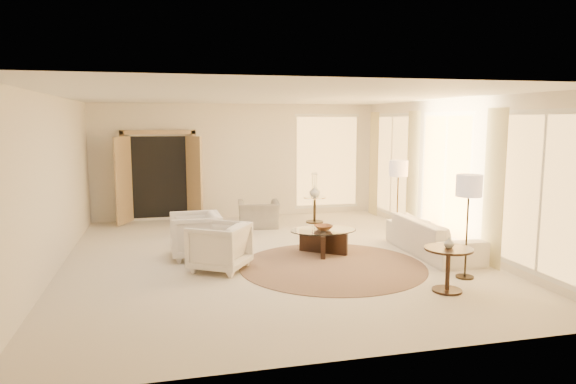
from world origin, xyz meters
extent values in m
cube|color=beige|center=(0.00, 0.00, -0.01)|extent=(7.00, 8.00, 0.02)
cube|color=white|center=(0.00, 0.00, 2.80)|extent=(7.00, 8.00, 0.02)
cube|color=silver|center=(0.00, 4.00, 1.40)|extent=(7.00, 0.04, 2.80)
cube|color=silver|center=(0.00, -4.00, 1.40)|extent=(7.00, 0.04, 2.80)
cube|color=silver|center=(-3.50, 0.00, 1.40)|extent=(0.04, 8.00, 2.80)
cube|color=silver|center=(3.50, 0.00, 1.40)|extent=(0.04, 8.00, 2.80)
cube|color=tan|center=(-1.90, 3.89, 1.08)|extent=(1.80, 0.12, 2.16)
cube|color=tan|center=(-2.70, 3.62, 1.03)|extent=(0.35, 0.66, 2.00)
cube|color=tan|center=(-1.10, 3.62, 1.03)|extent=(0.35, 0.66, 2.00)
cylinder|color=#493226|center=(0.87, -0.77, 0.01)|extent=(3.39, 3.39, 0.01)
imported|color=white|center=(2.90, -0.42, 0.32)|extent=(0.86, 2.18, 0.64)
imported|color=white|center=(-1.29, 0.34, 0.44)|extent=(0.81, 0.86, 0.87)
imported|color=white|center=(-0.96, -0.54, 0.42)|extent=(1.09, 1.11, 0.85)
imported|color=gray|center=(0.25, 2.60, 0.40)|extent=(0.97, 0.70, 0.79)
cube|color=black|center=(0.97, 0.05, 0.20)|extent=(0.77, 0.62, 0.40)
cube|color=black|center=(0.97, 0.05, 0.20)|extent=(0.35, 0.89, 0.40)
cylinder|color=white|center=(0.97, 0.05, 0.43)|extent=(1.51, 1.51, 0.02)
cylinder|color=black|center=(2.05, -2.35, 0.02)|extent=(0.42, 0.42, 0.03)
cylinder|color=black|center=(2.05, -2.35, 0.31)|extent=(0.06, 0.06, 0.60)
cylinder|color=black|center=(2.05, -2.35, 0.62)|extent=(0.67, 0.67, 0.03)
cylinder|color=#2C2318|center=(1.63, 2.81, 0.02)|extent=(0.41, 0.41, 0.03)
cylinder|color=#2C2318|center=(1.63, 2.81, 0.30)|extent=(0.06, 0.06, 0.58)
cylinder|color=white|center=(1.63, 2.81, 0.60)|extent=(0.53, 0.53, 0.03)
cylinder|color=#2C2318|center=(2.90, 1.06, 0.01)|extent=(0.27, 0.27, 0.03)
cylinder|color=#2C2318|center=(2.90, 1.06, 0.67)|extent=(0.03, 0.03, 1.34)
cylinder|color=beige|center=(2.90, 1.06, 1.42)|extent=(0.38, 0.38, 0.33)
cylinder|color=#2C2318|center=(2.65, -1.85, 0.01)|extent=(0.27, 0.27, 0.03)
cylinder|color=#2C2318|center=(2.65, -1.85, 0.68)|extent=(0.03, 0.03, 1.35)
cylinder|color=beige|center=(2.65, -1.85, 1.43)|extent=(0.39, 0.39, 0.33)
imported|color=brown|center=(0.97, 0.05, 0.48)|extent=(0.36, 0.36, 0.08)
imported|color=silver|center=(2.05, -2.35, 0.70)|extent=(0.19, 0.19, 0.15)
imported|color=silver|center=(1.63, 2.81, 0.75)|extent=(0.29, 0.29, 0.27)
camera|label=1|loc=(-1.79, -8.61, 2.40)|focal=32.00mm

